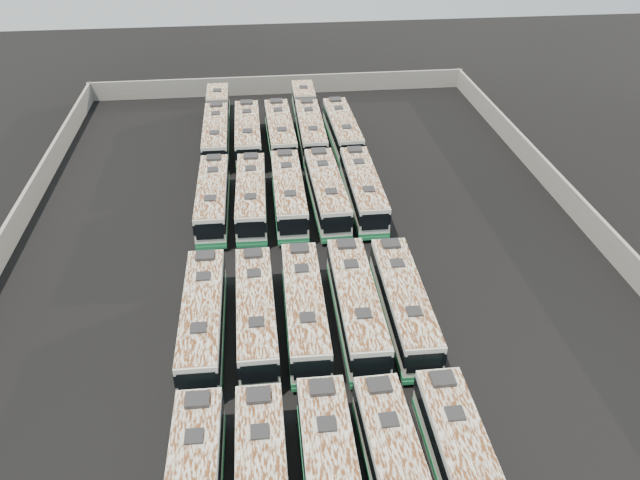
{
  "coord_description": "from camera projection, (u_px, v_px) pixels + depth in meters",
  "views": [
    {
      "loc": [
        -3.39,
        -37.37,
        26.5
      ],
      "look_at": [
        0.89,
        0.64,
        1.6
      ],
      "focal_mm": 35.0,
      "sensor_mm": 36.0,
      "label": 1
    }
  ],
  "objects": [
    {
      "name": "bus_midback_far_right",
      "position": [
        363.0,
        190.0,
        52.01
      ],
      "size": [
        2.52,
        11.47,
        3.23
      ],
      "rotation": [
        0.0,
        0.0,
        -0.01
      ],
      "color": "#B8BBB4",
      "rests_on": "ground"
    },
    {
      "name": "bus_back_far_left",
      "position": [
        217.0,
        124.0,
        63.95
      ],
      "size": [
        2.43,
        17.48,
        3.17
      ],
      "rotation": [
        0.0,
        0.0,
        0.0
      ],
      "color": "#B8BBB4",
      "rests_on": "ground"
    },
    {
      "name": "perimeter_wall",
      "position": [
        309.0,
        251.0,
        45.3
      ],
      "size": [
        45.2,
        73.2,
        2.2
      ],
      "color": "slate",
      "rests_on": "ground"
    },
    {
      "name": "bus_midback_right",
      "position": [
        327.0,
        192.0,
        51.68
      ],
      "size": [
        2.66,
        11.58,
        3.25
      ],
      "rotation": [
        0.0,
        0.0,
        0.02
      ],
      "color": "#B8BBB4",
      "rests_on": "ground"
    },
    {
      "name": "bus_front_far_right",
      "position": [
        467.0,
        475.0,
        28.84
      ],
      "size": [
        2.45,
        11.33,
        3.19
      ],
      "rotation": [
        0.0,
        0.0,
        -0.0
      ],
      "color": "#B8BBB4",
      "rests_on": "ground"
    },
    {
      "name": "bus_midfront_center",
      "position": [
        305.0,
        309.0,
        38.96
      ],
      "size": [
        2.59,
        11.31,
        3.17
      ],
      "rotation": [
        0.0,
        0.0,
        -0.02
      ],
      "color": "#B8BBB4",
      "rests_on": "ground"
    },
    {
      "name": "bus_midfront_far_left",
      "position": [
        203.0,
        318.0,
        38.18
      ],
      "size": [
        2.53,
        11.38,
        3.2
      ],
      "rotation": [
        0.0,
        0.0,
        -0.01
      ],
      "color": "#B8BBB4",
      "rests_on": "ground"
    },
    {
      "name": "bus_back_center",
      "position": [
        280.0,
        133.0,
        61.95
      ],
      "size": [
        2.66,
        11.64,
        3.27
      ],
      "rotation": [
        0.0,
        0.0,
        0.02
      ],
      "color": "#B8BBB4",
      "rests_on": "ground"
    },
    {
      "name": "bus_back_left",
      "position": [
        248.0,
        134.0,
        61.64
      ],
      "size": [
        2.48,
        11.58,
        3.26
      ],
      "rotation": [
        0.0,
        0.0,
        -0.0
      ],
      "color": "#B8BBB4",
      "rests_on": "ground"
    },
    {
      "name": "bus_midfront_right",
      "position": [
        356.0,
        305.0,
        39.22
      ],
      "size": [
        2.56,
        11.56,
        3.25
      ],
      "rotation": [
        0.0,
        0.0,
        -0.01
      ],
      "color": "#B8BBB4",
      "rests_on": "ground"
    },
    {
      "name": "bus_midback_far_left",
      "position": [
        213.0,
        198.0,
        50.85
      ],
      "size": [
        2.5,
        11.25,
        3.16
      ],
      "rotation": [
        0.0,
        0.0,
        -0.01
      ],
      "color": "#B8BBB4",
      "rests_on": "ground"
    },
    {
      "name": "bus_midback_center",
      "position": [
        289.0,
        194.0,
        51.42
      ],
      "size": [
        2.5,
        11.48,
        3.23
      ],
      "rotation": [
        0.0,
        0.0,
        -0.01
      ],
      "color": "#B8BBB4",
      "rests_on": "ground"
    },
    {
      "name": "ground",
      "position": [
        309.0,
        264.0,
        45.9
      ],
      "size": [
        140.0,
        140.0,
        0.0
      ],
      "primitive_type": "plane",
      "color": "black",
      "rests_on": "ground"
    },
    {
      "name": "bus_midfront_left",
      "position": [
        256.0,
        313.0,
        38.64
      ],
      "size": [
        2.41,
        11.07,
        3.11
      ],
      "rotation": [
        0.0,
        0.0,
        0.01
      ],
      "color": "#B8BBB4",
      "rests_on": "ground"
    },
    {
      "name": "bus_back_right",
      "position": [
        308.0,
        120.0,
        64.81
      ],
      "size": [
        2.61,
        17.52,
        3.17
      ],
      "rotation": [
        0.0,
        0.0,
        -0.01
      ],
      "color": "#B8BBB4",
      "rests_on": "ground"
    },
    {
      "name": "bus_midback_left",
      "position": [
        251.0,
        197.0,
        51.08
      ],
      "size": [
        2.65,
        11.3,
        3.17
      ],
      "rotation": [
        0.0,
        0.0,
        -0.02
      ],
      "color": "#B8BBB4",
      "rests_on": "ground"
    },
    {
      "name": "bus_midfront_far_right",
      "position": [
        404.0,
        303.0,
        39.41
      ],
      "size": [
        2.58,
        11.37,
        3.19
      ],
      "rotation": [
        0.0,
        0.0,
        -0.02
      ],
      "color": "#B8BBB4",
      "rests_on": "ground"
    },
    {
      "name": "bus_back_far_right",
      "position": [
        342.0,
        130.0,
        62.54
      ],
      "size": [
        2.63,
        11.45,
        3.21
      ],
      "rotation": [
        0.0,
        0.0,
        0.02
      ],
      "color": "#B8BBB4",
      "rests_on": "ground"
    }
  ]
}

